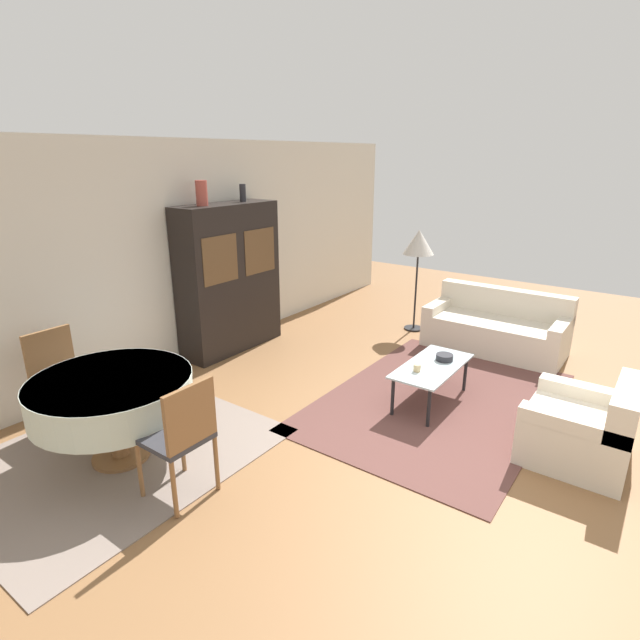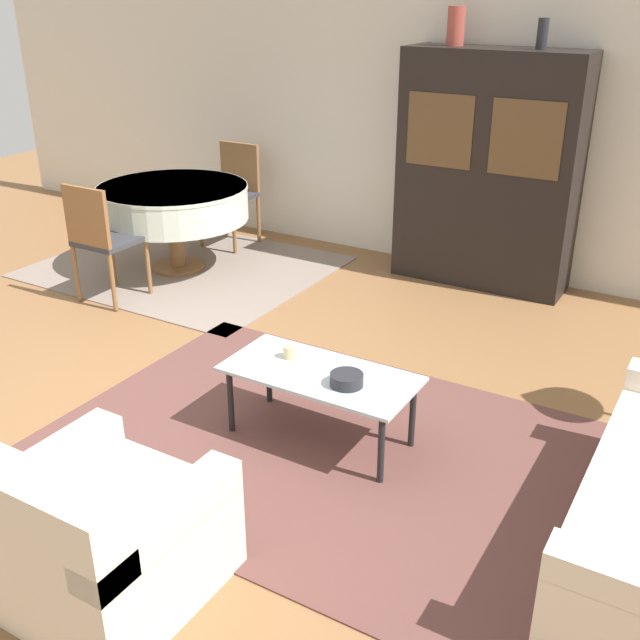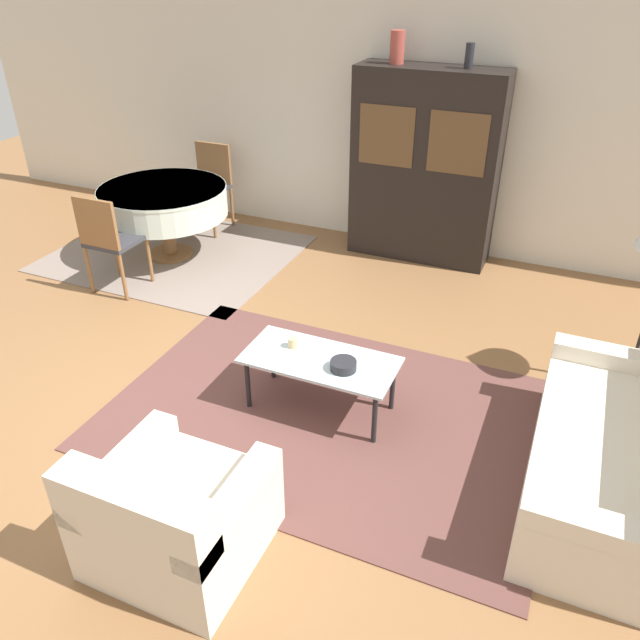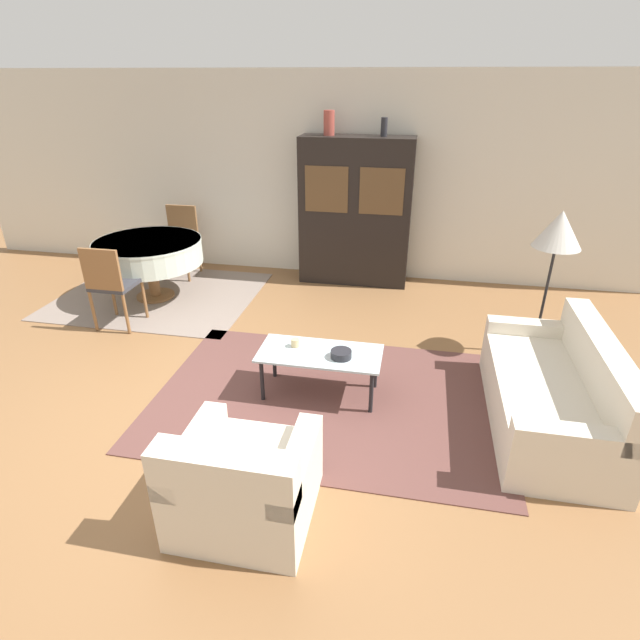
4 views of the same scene
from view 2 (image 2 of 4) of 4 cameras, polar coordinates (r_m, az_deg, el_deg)
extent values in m
plane|color=brown|center=(4.52, -13.71, -8.41)|extent=(14.00, 14.00, 0.00)
cube|color=beige|center=(6.93, 6.80, 15.55)|extent=(10.00, 0.06, 2.70)
cube|color=brown|center=(4.26, 0.58, -9.71)|extent=(3.08, 2.12, 0.01)
cube|color=gray|center=(7.00, -10.27, 4.02)|extent=(2.50, 2.04, 0.01)
cube|color=beige|center=(3.44, -15.94, -16.15)|extent=(0.85, 0.83, 0.43)
cube|color=beige|center=(3.06, -21.03, -13.63)|extent=(0.85, 0.20, 0.34)
cube|color=beige|center=(3.50, -20.47, -10.47)|extent=(0.16, 0.83, 0.12)
cube|color=beige|center=(3.07, -11.88, -14.74)|extent=(0.16, 0.83, 0.12)
cylinder|color=black|center=(4.33, -6.83, -6.07)|extent=(0.04, 0.04, 0.40)
cylinder|color=black|center=(3.90, 4.68, -9.75)|extent=(0.04, 0.04, 0.40)
cylinder|color=black|center=(4.60, -3.92, -3.98)|extent=(0.04, 0.04, 0.40)
cylinder|color=black|center=(4.20, 7.06, -7.14)|extent=(0.04, 0.04, 0.40)
cube|color=silver|center=(4.13, 0.00, -4.13)|extent=(1.08, 0.51, 0.02)
cube|color=black|center=(6.44, 12.65, 10.98)|extent=(1.46, 0.46, 1.93)
cube|color=brown|center=(6.27, 9.10, 14.06)|extent=(0.56, 0.01, 0.58)
cube|color=brown|center=(6.05, 15.41, 13.14)|extent=(0.56, 0.01, 0.58)
cylinder|color=brown|center=(6.96, -10.72, 4.05)|extent=(0.48, 0.48, 0.03)
cylinder|color=brown|center=(6.89, -10.86, 5.72)|extent=(0.14, 0.14, 0.46)
cylinder|color=beige|center=(6.78, -11.11, 8.75)|extent=(1.31, 1.31, 0.30)
cylinder|color=beige|center=(6.75, -11.21, 9.85)|extent=(1.32, 1.32, 0.03)
cylinder|color=brown|center=(6.63, -15.53, 4.52)|extent=(0.04, 0.04, 0.47)
cylinder|color=brown|center=(6.35, -12.96, 3.95)|extent=(0.04, 0.04, 0.47)
cylinder|color=brown|center=(6.37, -18.08, 3.41)|extent=(0.04, 0.04, 0.47)
cylinder|color=brown|center=(6.09, -15.52, 2.77)|extent=(0.04, 0.04, 0.47)
cube|color=#333338|center=(6.27, -15.78, 5.85)|extent=(0.44, 0.44, 0.04)
cube|color=brown|center=(6.07, -17.39, 7.53)|extent=(0.44, 0.04, 0.46)
cylinder|color=brown|center=(7.20, -6.56, 6.85)|extent=(0.04, 0.04, 0.47)
cylinder|color=brown|center=(7.44, -9.07, 7.28)|extent=(0.04, 0.04, 0.47)
cylinder|color=brown|center=(7.51, -4.70, 7.66)|extent=(0.04, 0.04, 0.47)
cylinder|color=brown|center=(7.75, -7.18, 8.07)|extent=(0.04, 0.04, 0.47)
cube|color=#333338|center=(7.40, -6.98, 9.36)|extent=(0.44, 0.44, 0.04)
cube|color=brown|center=(7.50, -6.14, 11.56)|extent=(0.44, 0.04, 0.46)
cylinder|color=tan|center=(4.27, -2.33, -2.44)|extent=(0.07, 0.07, 0.08)
cylinder|color=#232328|center=(3.99, 2.04, -4.55)|extent=(0.18, 0.18, 0.07)
cylinder|color=#9E4238|center=(6.41, 10.31, 21.18)|extent=(0.14, 0.14, 0.30)
cylinder|color=#232328|center=(6.20, 16.60, 20.18)|extent=(0.08, 0.08, 0.22)
camera|label=1|loc=(6.52, -51.14, 17.01)|focal=28.00mm
camera|label=3|loc=(0.68, -107.03, 47.21)|focal=35.00mm
camera|label=4|loc=(1.28, -91.70, 10.09)|focal=28.00mm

